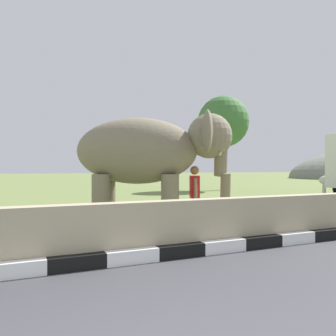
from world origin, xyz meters
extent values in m
cube|color=white|center=(-0.80, 3.65, 0.12)|extent=(0.90, 0.20, 0.24)
cube|color=black|center=(0.10, 3.65, 0.12)|extent=(0.90, 0.20, 0.24)
cube|color=white|center=(1.00, 3.65, 0.12)|extent=(0.90, 0.20, 0.24)
cube|color=black|center=(1.90, 3.65, 0.12)|extent=(0.90, 0.20, 0.24)
cube|color=white|center=(2.80, 3.65, 0.12)|extent=(0.90, 0.20, 0.24)
cube|color=black|center=(3.70, 3.65, 0.12)|extent=(0.90, 0.20, 0.24)
cube|color=white|center=(4.60, 3.65, 0.12)|extent=(0.90, 0.20, 0.24)
cube|color=black|center=(5.50, 3.65, 0.12)|extent=(0.90, 0.20, 0.24)
cube|color=tan|center=(2.00, 3.95, 0.50)|extent=(28.00, 0.36, 1.00)
cylinder|color=gray|center=(3.09, 6.65, 0.72)|extent=(0.44, 0.44, 1.45)
cylinder|color=gray|center=(2.71, 5.84, 0.72)|extent=(0.44, 0.44, 1.45)
cylinder|color=gray|center=(1.56, 7.38, 0.72)|extent=(0.44, 0.44, 1.45)
cylinder|color=gray|center=(1.17, 6.56, 0.72)|extent=(0.44, 0.44, 1.45)
ellipsoid|color=gray|center=(2.13, 6.61, 2.04)|extent=(3.49, 2.77, 1.70)
sphere|color=gray|center=(3.83, 5.81, 2.42)|extent=(1.16, 1.16, 1.16)
ellipsoid|color=#D84C8C|center=(4.09, 5.69, 2.57)|extent=(0.60, 0.73, 0.44)
ellipsoid|color=gray|center=(4.03, 6.58, 2.47)|extent=(0.60, 0.92, 1.00)
ellipsoid|color=gray|center=(3.36, 5.17, 2.47)|extent=(0.60, 0.92, 1.00)
cylinder|color=gray|center=(4.09, 5.69, 1.87)|extent=(0.53, 0.61, 1.00)
cylinder|color=gray|center=(4.19, 5.64, 1.07)|extent=(0.39, 0.44, 0.83)
cone|color=beige|center=(4.15, 5.97, 1.97)|extent=(0.37, 0.57, 0.22)
cone|color=beige|center=(3.92, 5.46, 1.97)|extent=(0.37, 0.57, 0.22)
cylinder|color=navy|center=(3.59, 6.20, 0.41)|extent=(0.15, 0.15, 0.82)
cylinder|color=navy|center=(3.51, 6.02, 0.41)|extent=(0.15, 0.15, 0.82)
cube|color=red|center=(3.55, 6.11, 1.11)|extent=(0.38, 0.46, 0.58)
cylinder|color=#9E7251|center=(3.65, 6.35, 1.08)|extent=(0.13, 0.14, 0.52)
cylinder|color=#9E7251|center=(3.44, 5.88, 1.08)|extent=(0.14, 0.17, 0.53)
sphere|color=#9E7251|center=(3.55, 6.11, 1.54)|extent=(0.23, 0.23, 0.23)
cylinder|color=beige|center=(15.86, 12.79, 0.33)|extent=(0.12, 0.12, 0.65)
cylinder|color=beige|center=(15.66, 12.50, 0.33)|extent=(0.12, 0.12, 0.65)
ellipsoid|color=beige|center=(16.13, 12.38, 0.90)|extent=(1.57, 1.36, 0.66)
cylinder|color=brown|center=(13.32, 19.41, 1.99)|extent=(0.36, 0.36, 3.97)
sphere|color=#3C6D35|center=(13.32, 19.41, 5.00)|extent=(3.73, 3.73, 3.73)
camera|label=1|loc=(-0.85, -1.81, 1.59)|focal=36.92mm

